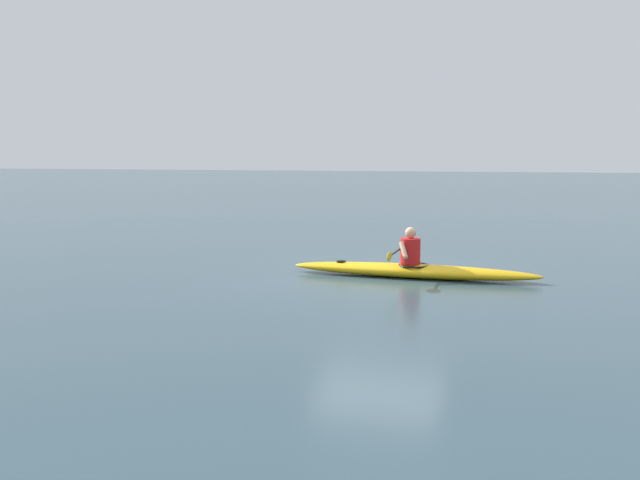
# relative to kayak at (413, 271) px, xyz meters

# --- Properties ---
(ground_plane) EXTENTS (160.00, 160.00, 0.00)m
(ground_plane) POSITION_rel_kayak_xyz_m (0.68, -0.07, -0.13)
(ground_plane) COLOR #334C56
(kayak) EXTENTS (4.77, 0.79, 0.26)m
(kayak) POSITION_rel_kayak_xyz_m (0.00, 0.00, 0.00)
(kayak) COLOR #EAB214
(kayak) RESTS_ON ground
(kayaker) EXTENTS (0.44, 2.42, 0.71)m
(kayaker) POSITION_rel_kayak_xyz_m (0.08, -0.00, 0.41)
(kayaker) COLOR red
(kayaker) RESTS_ON kayak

